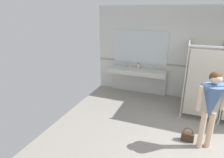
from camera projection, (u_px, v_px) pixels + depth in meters
name	position (u px, v px, depth m)	size (l,w,h in m)	color
ground_plane	(220.00, 155.00, 3.90)	(7.55, 5.59, 0.10)	gray
wall_back	(219.00, 56.00, 5.64)	(7.55, 0.12, 2.84)	silver
wall_back_tile_band	(217.00, 69.00, 5.71)	(7.55, 0.01, 0.06)	#9E937F
vanity_counter	(137.00, 76.00, 6.48)	(1.88, 0.54, 0.98)	silver
mirror_panel	(140.00, 47.00, 6.33)	(1.78, 0.02, 1.07)	silver
bathroom_stalls	(223.00, 80.00, 4.90)	(1.86, 1.41, 1.94)	#B2AD9E
person_standing	(211.00, 102.00, 3.71)	(0.54, 0.54, 1.64)	beige
handbag	(187.00, 136.00, 4.21)	(0.26, 0.12, 0.32)	#3F2D1E
soap_dispenser	(138.00, 66.00, 6.44)	(0.07, 0.07, 0.18)	white
paper_cup	(130.00, 68.00, 6.34)	(0.07, 0.07, 0.09)	beige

